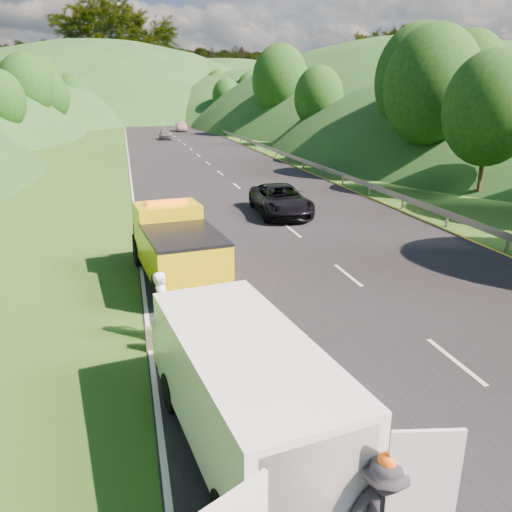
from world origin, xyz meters
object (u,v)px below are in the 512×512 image
object	(u,v)px
white_van	(242,385)
child	(231,372)
passing_suv	(280,214)
suitcase	(154,339)
woman	(165,339)
tow_truck	(176,245)

from	to	relation	value
white_van	child	distance (m)	2.82
child	passing_suv	distance (m)	15.52
suitcase	passing_suv	distance (m)	14.88
child	white_van	bearing A→B (deg)	-63.30
child	woman	bearing A→B (deg)	157.43
woman	child	xyz separation A→B (m)	(1.32, -1.97, 0.00)
woman	suitcase	size ratio (longest dim) A/B	3.02
woman	white_van	bearing A→B (deg)	-166.22
white_van	suitcase	bearing A→B (deg)	100.11
white_van	suitcase	distance (m)	4.29
woman	passing_suv	distance (m)	14.29
suitcase	child	bearing A→B (deg)	-42.33
tow_truck	child	world-z (taller)	tow_truck
woman	suitcase	bearing A→B (deg)	150.68
woman	passing_suv	size ratio (longest dim) A/B	0.33
white_van	woman	bearing A→B (deg)	94.67
child	suitcase	bearing A→B (deg)	171.31
white_van	passing_suv	world-z (taller)	white_van
white_van	child	xyz separation A→B (m)	(0.31, 2.51, -1.25)
tow_truck	child	xyz separation A→B (m)	(0.56, -6.22, -1.23)
woman	passing_suv	bearing A→B (deg)	-28.07
suitcase	white_van	bearing A→B (deg)	-71.81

